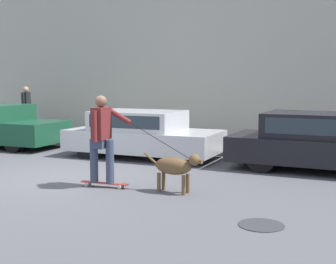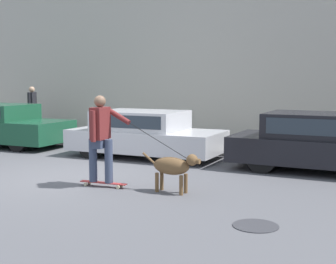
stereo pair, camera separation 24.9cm
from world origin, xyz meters
name	(u,v)px [view 1 (the left image)]	position (x,y,z in m)	size (l,w,h in m)	color
ground_plane	(68,178)	(0.00, 0.00, 0.00)	(36.00, 36.00, 0.00)	#545459
back_wall	(187,56)	(0.00, 6.62, 2.85)	(32.00, 0.30, 5.70)	#ADA89E
sidewalk_curb	(170,144)	(0.00, 5.26, 0.07)	(30.00, 2.39, 0.14)	gray
parked_car_1	(142,134)	(0.17, 3.05, 0.61)	(4.06, 1.87, 1.23)	black
parked_car_2	(328,143)	(4.87, 3.06, 0.65)	(4.46, 1.90, 1.31)	black
dog	(175,166)	(2.55, -0.23, 0.49)	(1.19, 0.37, 0.74)	brown
skateboarder	(102,135)	(1.09, -0.38, 1.00)	(2.29, 0.64, 1.76)	beige
pedestrian_with_bag	(26,107)	(-5.75, 5.39, 1.07)	(0.31, 0.64, 1.68)	#28282D
manhole_cover	(261,225)	(4.42, -1.51, 0.01)	(0.65, 0.65, 0.01)	#38383D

